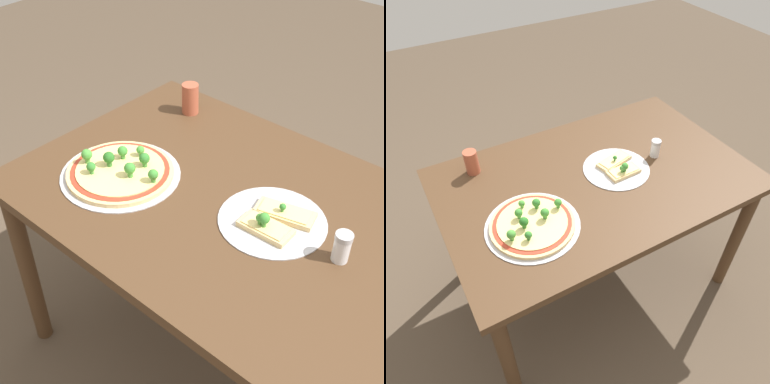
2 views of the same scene
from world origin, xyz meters
TOP-DOWN VIEW (x-y plane):
  - ground_plane at (0.00, 0.00)m, footprint 8.00×8.00m
  - dining_table at (0.00, 0.00)m, footprint 1.38×0.89m
  - pizza_tray_whole at (0.37, 0.13)m, footprint 0.37×0.37m
  - pizza_tray_slice at (-0.12, 0.00)m, footprint 0.31×0.31m
  - drinking_cup at (0.46, -0.30)m, footprint 0.06×0.06m
  - condiment_shaker at (-0.32, 0.01)m, footprint 0.05×0.05m

SIDE VIEW (x-z plane):
  - ground_plane at x=0.00m, z-range 0.00..0.00m
  - dining_table at x=0.00m, z-range 0.29..1.06m
  - pizza_tray_slice at x=-0.12m, z-range 0.74..0.81m
  - pizza_tray_whole at x=0.37m, z-range 0.75..0.82m
  - condiment_shaker at x=-0.32m, z-range 0.77..0.86m
  - drinking_cup at x=0.46m, z-range 0.77..0.88m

